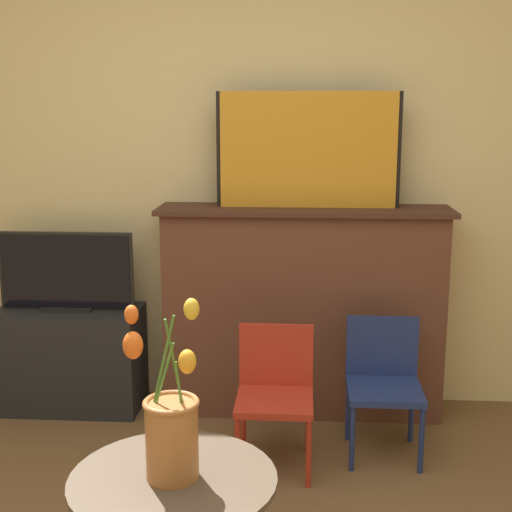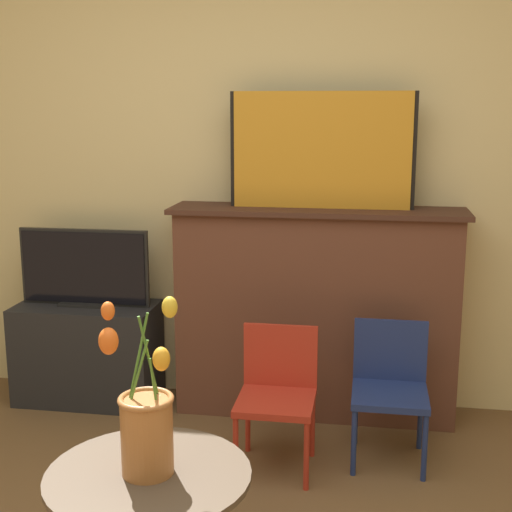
# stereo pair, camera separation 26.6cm
# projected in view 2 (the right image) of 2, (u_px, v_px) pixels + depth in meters

# --- Properties ---
(wall_back) EXTENTS (8.00, 0.06, 2.70)m
(wall_back) POSITION_uv_depth(u_px,v_px,m) (260.00, 150.00, 3.72)
(wall_back) COLOR beige
(wall_back) RESTS_ON ground
(fireplace_mantel) EXTENTS (1.47, 0.36, 1.08)m
(fireplace_mantel) POSITION_uv_depth(u_px,v_px,m) (316.00, 309.00, 3.65)
(fireplace_mantel) COLOR brown
(fireplace_mantel) RESTS_ON ground
(painting) EXTENTS (0.91, 0.03, 0.57)m
(painting) POSITION_uv_depth(u_px,v_px,m) (322.00, 150.00, 3.49)
(painting) COLOR black
(painting) RESTS_ON fireplace_mantel
(tv_stand) EXTENTS (0.75, 0.38, 0.53)m
(tv_stand) POSITION_uv_depth(u_px,v_px,m) (88.00, 353.00, 3.86)
(tv_stand) COLOR #232326
(tv_stand) RESTS_ON ground
(tv_monitor) EXTENTS (0.70, 0.12, 0.41)m
(tv_monitor) POSITION_uv_depth(u_px,v_px,m) (84.00, 269.00, 3.77)
(tv_monitor) COLOR black
(tv_monitor) RESTS_ON tv_stand
(chair_red) EXTENTS (0.33, 0.33, 0.62)m
(chair_red) POSITION_uv_depth(u_px,v_px,m) (278.00, 389.00, 3.13)
(chair_red) COLOR #B22D1E
(chair_red) RESTS_ON ground
(chair_blue) EXTENTS (0.33, 0.33, 0.62)m
(chair_blue) POSITION_uv_depth(u_px,v_px,m) (390.00, 382.00, 3.21)
(chair_blue) COLOR navy
(chair_blue) RESTS_ON ground
(vase_tulips) EXTENTS (0.22, 0.22, 0.54)m
(vase_tulips) POSITION_uv_depth(u_px,v_px,m) (146.00, 423.00, 2.16)
(vase_tulips) COLOR #AD6B38
(vase_tulips) RESTS_ON side_table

